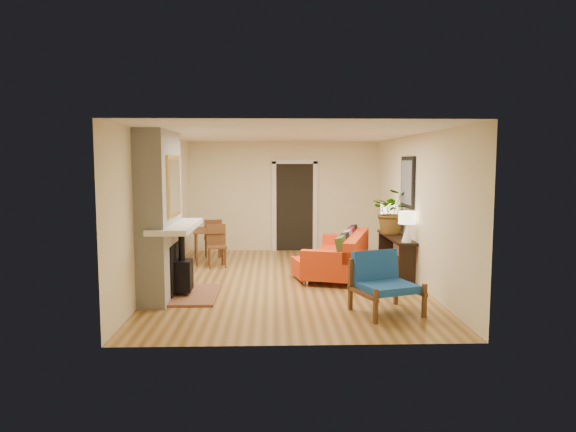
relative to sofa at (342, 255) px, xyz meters
name	(u,v)px	position (x,y,z in m)	size (l,w,h in m)	color
room_shell	(311,201)	(-0.42, 2.18, 0.86)	(6.50, 6.50, 6.50)	#B98647
fireplace	(162,219)	(-3.02, -1.45, 0.86)	(1.09, 1.68, 2.60)	white
sofa	(342,255)	(0.00, 0.00, 0.00)	(1.52, 2.35, 0.86)	silver
ottoman	(316,268)	(-0.52, -0.36, -0.16)	(0.88, 0.88, 0.38)	silver
blue_chair	(382,279)	(0.25, -2.37, 0.08)	(1.03, 1.02, 0.85)	brown
dining_table	(211,236)	(-2.60, 1.39, 0.18)	(0.87, 1.63, 0.86)	brown
console_table	(396,243)	(1.05, 0.13, 0.20)	(0.34, 1.85, 0.72)	black
lamp_near	(407,223)	(1.05, -0.64, 0.69)	(0.30, 0.30, 0.54)	white
lamp_far	(388,214)	(1.05, 0.85, 0.69)	(0.30, 0.30, 0.54)	white
houseplant	(393,211)	(1.04, 0.38, 0.79)	(0.79, 0.69, 0.88)	#1E5919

